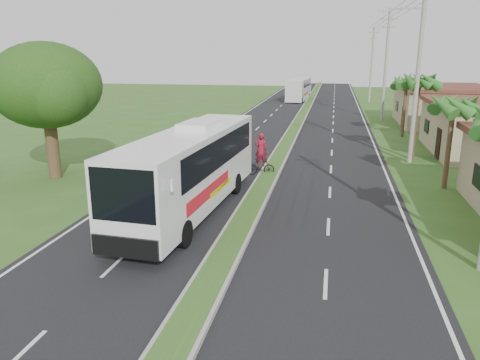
# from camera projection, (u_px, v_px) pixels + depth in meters

# --- Properties ---
(ground) EXTENTS (180.00, 180.00, 0.00)m
(ground) POSITION_uv_depth(u_px,v_px,m) (216.00, 274.00, 15.11)
(ground) COLOR #31551F
(ground) RESTS_ON ground
(road_asphalt) EXTENTS (14.00, 160.00, 0.02)m
(road_asphalt) POSITION_uv_depth(u_px,v_px,m) (283.00, 151.00, 34.03)
(road_asphalt) COLOR black
(road_asphalt) RESTS_ON ground
(median_strip) EXTENTS (1.20, 160.00, 0.18)m
(median_strip) POSITION_uv_depth(u_px,v_px,m) (283.00, 150.00, 34.01)
(median_strip) COLOR gray
(median_strip) RESTS_ON ground
(lane_edge_left) EXTENTS (0.12, 160.00, 0.01)m
(lane_edge_left) POSITION_uv_depth(u_px,v_px,m) (194.00, 148.00, 35.30)
(lane_edge_left) COLOR silver
(lane_edge_left) RESTS_ON ground
(lane_edge_right) EXTENTS (0.12, 160.00, 0.01)m
(lane_edge_right) POSITION_uv_depth(u_px,v_px,m) (378.00, 155.00, 32.77)
(lane_edge_right) COLOR silver
(lane_edge_right) RESTS_ON ground
(shop_far) EXTENTS (8.60, 11.60, 3.82)m
(shop_far) POSITION_uv_depth(u_px,v_px,m) (443.00, 105.00, 46.03)
(shop_far) COLOR tan
(shop_far) RESTS_ON ground
(palm_verge_b) EXTENTS (2.40, 2.40, 5.05)m
(palm_verge_b) POSITION_uv_depth(u_px,v_px,m) (454.00, 105.00, 23.55)
(palm_verge_b) COLOR #473321
(palm_verge_b) RESTS_ON ground
(palm_verge_c) EXTENTS (2.40, 2.40, 5.85)m
(palm_verge_c) POSITION_uv_depth(u_px,v_px,m) (419.00, 82.00, 30.09)
(palm_verge_c) COLOR #473321
(palm_verge_c) RESTS_ON ground
(palm_verge_d) EXTENTS (2.40, 2.40, 5.25)m
(palm_verge_d) POSITION_uv_depth(u_px,v_px,m) (407.00, 82.00, 38.66)
(palm_verge_d) COLOR #473321
(palm_verge_d) RESTS_ON ground
(shade_tree) EXTENTS (6.30, 6.00, 7.54)m
(shade_tree) POSITION_uv_depth(u_px,v_px,m) (45.00, 88.00, 25.55)
(shade_tree) COLOR #473321
(shade_tree) RESTS_ON ground
(utility_pole_b) EXTENTS (3.20, 0.28, 12.00)m
(utility_pole_b) POSITION_uv_depth(u_px,v_px,m) (418.00, 64.00, 28.90)
(utility_pole_b) COLOR gray
(utility_pole_b) RESTS_ON ground
(utility_pole_c) EXTENTS (1.60, 0.28, 11.00)m
(utility_pole_c) POSITION_uv_depth(u_px,v_px,m) (386.00, 65.00, 47.98)
(utility_pole_c) COLOR gray
(utility_pole_c) RESTS_ON ground
(utility_pole_d) EXTENTS (1.60, 0.28, 10.50)m
(utility_pole_d) POSITION_uv_depth(u_px,v_px,m) (372.00, 64.00, 66.97)
(utility_pole_d) COLOR gray
(utility_pole_d) RESTS_ON ground
(coach_bus_main) EXTENTS (3.31, 12.22, 3.91)m
(coach_bus_main) POSITION_uv_depth(u_px,v_px,m) (191.00, 165.00, 20.53)
(coach_bus_main) COLOR white
(coach_bus_main) RESTS_ON ground
(coach_bus_far) EXTENTS (3.11, 11.02, 3.17)m
(coach_bus_far) POSITION_uv_depth(u_px,v_px,m) (299.00, 88.00, 70.43)
(coach_bus_far) COLOR silver
(coach_bus_far) RESTS_ON ground
(motorcyclist) EXTENTS (1.66, 0.75, 2.48)m
(motorcyclist) POSITION_uv_depth(u_px,v_px,m) (261.00, 159.00, 27.12)
(motorcyclist) COLOR black
(motorcyclist) RESTS_ON ground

